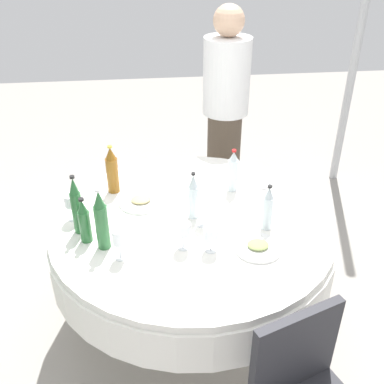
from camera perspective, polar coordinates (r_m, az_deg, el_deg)
The scene contains 20 objects.
ground_plane at distance 2.91m, azimuth -0.00°, elevation -15.55°, with size 10.00×10.00×0.00m, color gray.
dining_table at distance 2.51m, azimuth -0.00°, elevation -6.21°, with size 1.55×1.55×0.74m.
bottle_green_outer at distance 2.19m, azimuth -11.43°, elevation -3.59°, with size 0.06×0.06×0.33m.
bottle_clear_north at distance 2.64m, azimuth 5.23°, elevation 2.60°, with size 0.06×0.06×0.27m.
bottle_green_rear at distance 2.27m, azimuth -13.51°, elevation -3.67°, with size 0.06×0.06×0.25m.
bottle_amber_west at distance 2.65m, azimuth -10.12°, elevation 2.70°, with size 0.07×0.07×0.30m.
bottle_green_east at distance 2.33m, azimuth -14.45°, elevation -1.79°, with size 0.06×0.06×0.33m.
bottle_clear_south at distance 2.38m, azimuth 0.16°, elevation -0.62°, with size 0.06×0.06×0.27m.
bottle_clear_far at distance 2.33m, azimuth 9.59°, elevation -2.09°, with size 0.06×0.06×0.26m.
wine_glass_west at distance 2.17m, azimuth -1.15°, elevation -4.84°, with size 0.07×0.07×0.14m.
wine_glass_east at distance 2.45m, azimuth -15.06°, elevation -1.22°, with size 0.08×0.08×0.15m.
wine_glass_south at distance 2.13m, azimuth -9.26°, elevation -5.91°, with size 0.06×0.06×0.16m.
wine_glass_far at distance 2.33m, azimuth 1.33°, elevation -2.38°, with size 0.06×0.06×0.13m.
wine_glass_front at distance 2.16m, azimuth 2.46°, elevation -5.37°, with size 0.07×0.07×0.13m.
plate_front at distance 2.24m, azimuth 8.37°, elevation -6.95°, with size 0.23×0.23×0.04m.
plate_right at distance 2.82m, azimuth 8.17°, elevation 1.68°, with size 0.25×0.25×0.02m.
plate_mid at distance 2.57m, azimuth -6.50°, elevation -1.22°, with size 0.25×0.25×0.04m.
spoon_north at distance 2.39m, azimuth 13.21°, elevation -5.08°, with size 0.18×0.02×0.01m, color silver.
person_outer at distance 3.43m, azimuth 4.23°, elevation 9.71°, with size 0.34×0.34×1.66m.
tent_pole_main at distance 4.11m, azimuth 20.42°, elevation 17.79°, with size 0.07×0.07×2.59m, color #B2B5B7.
Camera 1 is at (-0.23, -1.98, 2.12)m, focal length 41.97 mm.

